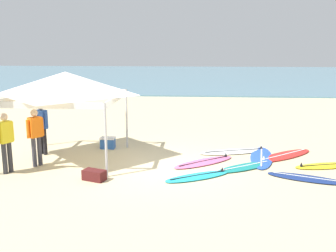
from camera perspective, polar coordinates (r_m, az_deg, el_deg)
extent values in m
plane|color=beige|center=(11.66, -1.47, -5.88)|extent=(80.00, 80.00, 0.00)
cube|color=#568499|center=(44.83, 2.90, 7.38)|extent=(80.00, 36.00, 0.10)
cylinder|color=#B7B7BC|center=(10.57, -9.10, -2.11)|extent=(0.07, 0.07, 2.05)
cylinder|color=#B7B7BC|center=(14.44, -18.34, 1.18)|extent=(0.07, 0.07, 2.05)
cylinder|color=#B7B7BC|center=(13.55, -6.08, 1.06)|extent=(0.07, 0.07, 2.05)
cube|color=white|center=(10.86, -17.29, 2.90)|extent=(3.11, 0.03, 0.18)
cube|color=white|center=(13.78, -12.58, 4.95)|extent=(3.11, 0.03, 0.18)
cube|color=white|center=(12.90, -21.23, 3.97)|extent=(0.03, 3.11, 0.18)
cube|color=white|center=(11.89, -7.53, 4.07)|extent=(0.03, 3.11, 0.18)
pyramid|color=white|center=(12.26, -14.77, 6.09)|extent=(3.23, 3.23, 0.70)
ellipsoid|color=#19847F|center=(11.69, 11.29, -5.88)|extent=(1.97, 1.59, 0.07)
cube|color=white|center=(11.68, 11.30, -5.70)|extent=(1.43, 1.01, 0.01)
cone|color=white|center=(11.15, 8.11, -6.12)|extent=(0.09, 0.09, 0.12)
ellipsoid|color=navy|center=(11.16, 19.68, -7.22)|extent=(2.14, 1.27, 0.07)
cube|color=white|center=(11.15, 19.69, -7.03)|extent=(1.67, 0.68, 0.01)
ellipsoid|color=white|center=(13.25, 9.66, -3.69)|extent=(2.48, 1.34, 0.07)
cube|color=black|center=(13.24, 9.67, -3.53)|extent=(1.96, 0.65, 0.01)
cone|color=black|center=(13.63, 13.50, -3.01)|extent=(0.09, 0.09, 0.12)
ellipsoid|color=red|center=(13.17, 16.73, -4.14)|extent=(2.29, 2.06, 0.07)
cube|color=white|center=(13.16, 16.74, -3.98)|extent=(1.62, 1.36, 0.01)
cone|color=white|center=(12.39, 13.89, -4.52)|extent=(0.09, 0.09, 0.12)
ellipsoid|color=pink|center=(11.96, 5.26, -5.28)|extent=(2.09, 1.83, 0.07)
cube|color=black|center=(11.95, 5.26, -5.11)|extent=(1.49, 1.19, 0.01)
cone|color=black|center=(12.50, 8.47, -4.15)|extent=(0.09, 0.09, 0.12)
ellipsoid|color=yellow|center=(12.49, 22.28, -5.40)|extent=(2.11, 1.07, 0.07)
cube|color=black|center=(12.48, 22.29, -5.23)|extent=(1.68, 0.51, 0.01)
cone|color=black|center=(12.03, 18.98, -5.32)|extent=(0.09, 0.09, 0.12)
ellipsoid|color=blue|center=(12.75, 13.54, -4.49)|extent=(1.08, 2.61, 0.07)
cube|color=white|center=(12.74, 13.55, -4.32)|extent=(0.39, 2.13, 0.01)
cone|color=white|center=(13.72, 13.58, -2.91)|extent=(0.09, 0.09, 0.12)
ellipsoid|color=#23B2CC|center=(10.69, 4.34, -7.38)|extent=(1.96, 1.45, 0.07)
cube|color=black|center=(10.68, 4.34, -7.18)|extent=(1.46, 0.88, 0.01)
cone|color=black|center=(11.07, 7.96, -6.26)|extent=(0.09, 0.09, 0.12)
cylinder|color=#383842|center=(12.15, -19.05, -3.64)|extent=(0.13, 0.13, 0.88)
cylinder|color=#383842|center=(12.23, -18.32, -3.48)|extent=(0.13, 0.13, 0.88)
cube|color=orange|center=(12.02, -18.92, -0.16)|extent=(0.39, 0.42, 0.60)
sphere|color=beige|center=(11.95, -19.05, 1.84)|extent=(0.21, 0.21, 0.21)
cylinder|color=orange|center=(11.92, -19.87, -0.42)|extent=(0.09, 0.09, 0.54)
cylinder|color=orange|center=(12.14, -17.97, -0.08)|extent=(0.09, 0.09, 0.54)
cylinder|color=black|center=(13.47, -18.11, -2.09)|extent=(0.13, 0.13, 0.88)
cylinder|color=black|center=(13.33, -17.62, -2.20)|extent=(0.13, 0.13, 0.88)
cube|color=#2851B2|center=(13.25, -18.07, 0.96)|extent=(0.42, 0.37, 0.60)
sphere|color=#9E7051|center=(13.18, -18.19, 2.78)|extent=(0.21, 0.21, 0.21)
cylinder|color=#2851B2|center=(13.43, -18.68, 0.98)|extent=(0.09, 0.09, 0.54)
cylinder|color=#2851B2|center=(13.07, -17.42, 0.78)|extent=(0.09, 0.09, 0.54)
cylinder|color=#2D2D33|center=(11.77, -22.86, -4.43)|extent=(0.13, 0.13, 0.88)
cylinder|color=#2D2D33|center=(11.87, -22.17, -4.23)|extent=(0.13, 0.13, 0.88)
cube|color=yellow|center=(11.64, -22.80, -0.83)|extent=(0.36, 0.42, 0.60)
sphere|color=beige|center=(11.56, -22.97, 1.23)|extent=(0.21, 0.21, 0.21)
cylinder|color=yellow|center=(11.78, -21.90, -0.71)|extent=(0.09, 0.09, 0.54)
cube|color=#4C1919|center=(10.62, -10.77, -7.09)|extent=(0.67, 0.51, 0.28)
cube|color=#2D60B7|center=(13.71, -8.82, -2.56)|extent=(0.48, 0.34, 0.34)
cube|color=white|center=(13.66, -8.84, -1.76)|extent=(0.50, 0.36, 0.05)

